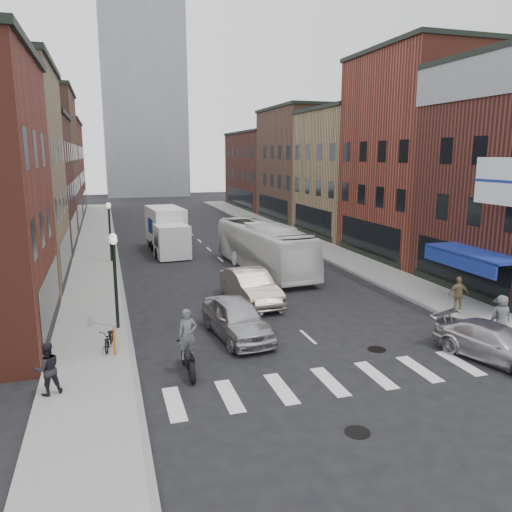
{
  "coord_description": "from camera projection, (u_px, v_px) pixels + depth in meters",
  "views": [
    {
      "loc": [
        -7.65,
        -16.84,
        7.34
      ],
      "look_at": [
        -0.58,
        6.4,
        2.36
      ],
      "focal_mm": 35.0,
      "sensor_mm": 36.0,
      "label": 1
    }
  ],
  "objects": [
    {
      "name": "transit_bus",
      "position": [
        264.0,
        247.0,
        31.68
      ],
      "size": [
        3.59,
        11.12,
        3.04
      ],
      "primitive_type": "imported",
      "rotation": [
        0.0,
        0.0,
        0.1
      ],
      "color": "white",
      "rests_on": "ground"
    },
    {
      "name": "curb_car",
      "position": [
        495.0,
        343.0,
        17.94
      ],
      "size": [
        3.12,
        4.86,
        1.31
      ],
      "primitive_type": "imported",
      "rotation": [
        0.0,
        0.0,
        0.31
      ],
      "color": "#B4B4B9",
      "rests_on": "ground"
    },
    {
      "name": "bldg_right_mid_b",
      "position": [
        364.0,
        173.0,
        45.08
      ],
      "size": [
        10.3,
        10.2,
        11.3
      ],
      "color": "olive",
      "rests_on": "ground"
    },
    {
      "name": "ped_left_solo",
      "position": [
        47.0,
        369.0,
        15.06
      ],
      "size": [
        0.91,
        0.7,
        1.65
      ],
      "primitive_type": "imported",
      "rotation": [
        0.0,
        0.0,
        3.47
      ],
      "color": "black",
      "rests_on": "sidewalk_left"
    },
    {
      "name": "streetlamp_far",
      "position": [
        109.0,
        221.0,
        33.62
      ],
      "size": [
        0.32,
        1.22,
        4.11
      ],
      "color": "black",
      "rests_on": "ground"
    },
    {
      "name": "bldg_right_far_a",
      "position": [
        315.0,
        165.0,
        55.29
      ],
      "size": [
        10.3,
        12.2,
        12.3
      ],
      "color": "brown",
      "rests_on": "ground"
    },
    {
      "name": "ped_right_b",
      "position": [
        459.0,
        294.0,
        23.06
      ],
      "size": [
        1.04,
        0.66,
        1.65
      ],
      "primitive_type": "imported",
      "rotation": [
        0.0,
        0.0,
        2.95
      ],
      "color": "olive",
      "rests_on": "sidewalk_right"
    },
    {
      "name": "motorcycle_rider",
      "position": [
        188.0,
        344.0,
        16.75
      ],
      "size": [
        0.63,
        2.26,
        2.3
      ],
      "rotation": [
        0.0,
        0.0,
        0.01
      ],
      "color": "black",
      "rests_on": "ground"
    },
    {
      "name": "ped_right_c",
      "position": [
        501.0,
        315.0,
        20.08
      ],
      "size": [
        0.9,
        0.7,
        1.64
      ],
      "primitive_type": "imported",
      "rotation": [
        0.0,
        0.0,
        2.9
      ],
      "color": "#5B5D63",
      "rests_on": "sidewalk_right"
    },
    {
      "name": "awning_blue",
      "position": [
        470.0,
        255.0,
        23.8
      ],
      "size": [
        1.8,
        5.0,
        0.78
      ],
      "color": "navy",
      "rests_on": "ground"
    },
    {
      "name": "ground",
      "position": [
        318.0,
        346.0,
        19.44
      ],
      "size": [
        160.0,
        160.0,
        0.0
      ],
      "primitive_type": "plane",
      "color": "black",
      "rests_on": "ground"
    },
    {
      "name": "billboard_sign",
      "position": [
        503.0,
        183.0,
        21.13
      ],
      "size": [
        1.52,
        3.0,
        3.7
      ],
      "color": "black",
      "rests_on": "ground"
    },
    {
      "name": "curb_right",
      "position": [
        288.0,
        243.0,
        42.06
      ],
      "size": [
        0.2,
        74.0,
        0.16
      ],
      "primitive_type": "cube",
      "color": "gray",
      "rests_on": "ground"
    },
    {
      "name": "distant_tower",
      "position": [
        141.0,
        51.0,
        87.52
      ],
      "size": [
        14.0,
        14.0,
        50.0
      ],
      "primitive_type": "cube",
      "color": "#9399A0",
      "rests_on": "ground"
    },
    {
      "name": "bike_rack",
      "position": [
        114.0,
        342.0,
        18.38
      ],
      "size": [
        0.08,
        0.68,
        0.8
      ],
      "color": "#D8590C",
      "rests_on": "sidewalk_left"
    },
    {
      "name": "bldg_left_far_b",
      "position": [
        39.0,
        168.0,
        59.95
      ],
      "size": [
        10.3,
        16.2,
        11.3
      ],
      "color": "maroon",
      "rests_on": "ground"
    },
    {
      "name": "bldg_right_far_b",
      "position": [
        274.0,
        170.0,
        68.61
      ],
      "size": [
        10.3,
        16.2,
        10.3
      ],
      "color": "#4A211A",
      "rests_on": "ground"
    },
    {
      "name": "ped_right_a",
      "position": [
        499.0,
        315.0,
        20.21
      ],
      "size": [
        1.08,
        0.73,
        1.53
      ],
      "primitive_type": "imported",
      "rotation": [
        0.0,
        0.0,
        3.41
      ],
      "color": "black",
      "rests_on": "sidewalk_right"
    },
    {
      "name": "bldg_right_mid_a",
      "position": [
        434.0,
        157.0,
        35.4
      ],
      "size": [
        10.3,
        10.2,
        14.3
      ],
      "color": "maroon",
      "rests_on": "ground"
    },
    {
      "name": "parked_bicycle",
      "position": [
        109.0,
        338.0,
        18.7
      ],
      "size": [
        0.79,
        1.63,
        0.82
      ],
      "primitive_type": "imported",
      "rotation": [
        0.0,
        0.0,
        -0.17
      ],
      "color": "black",
      "rests_on": "sidewalk_left"
    },
    {
      "name": "curb_left",
      "position": [
        116.0,
        252.0,
        38.06
      ],
      "size": [
        0.2,
        74.0,
        0.16
      ],
      "primitive_type": "cube",
      "color": "gray",
      "rests_on": "ground"
    },
    {
      "name": "sidewalk_left",
      "position": [
        96.0,
        252.0,
        37.62
      ],
      "size": [
        3.0,
        74.0,
        0.15
      ],
      "primitive_type": "cube",
      "color": "gray",
      "rests_on": "ground"
    },
    {
      "name": "sedan_left_far",
      "position": [
        251.0,
        287.0,
        24.93
      ],
      "size": [
        2.11,
        5.16,
        1.66
      ],
      "primitive_type": "imported",
      "rotation": [
        0.0,
        0.0,
        0.07
      ],
      "color": "#AB9D8A",
      "rests_on": "ground"
    },
    {
      "name": "bldg_left_far_a",
      "position": [
        20.0,
        161.0,
        46.63
      ],
      "size": [
        10.3,
        12.2,
        13.3
      ],
      "color": "brown",
      "rests_on": "ground"
    },
    {
      "name": "streetlamp_near",
      "position": [
        114.0,
        264.0,
        20.5
      ],
      "size": [
        0.32,
        1.22,
        4.11
      ],
      "color": "black",
      "rests_on": "ground"
    },
    {
      "name": "crosswalk_stripes",
      "position": [
        354.0,
        378.0,
        16.63
      ],
      "size": [
        12.0,
        2.2,
        0.01
      ],
      "primitive_type": "cube",
      "color": "silver",
      "rests_on": "ground"
    },
    {
      "name": "box_truck",
      "position": [
        167.0,
        231.0,
        37.6
      ],
      "size": [
        2.74,
        7.77,
        3.31
      ],
      "rotation": [
        0.0,
        0.0,
        0.09
      ],
      "color": "white",
      "rests_on": "ground"
    },
    {
      "name": "sidewalk_right",
      "position": [
        305.0,
        241.0,
        42.47
      ],
      "size": [
        3.0,
        74.0,
        0.15
      ],
      "primitive_type": "cube",
      "color": "gray",
      "rests_on": "ground"
    },
    {
      "name": "sedan_left_near",
      "position": [
        237.0,
        318.0,
        20.24
      ],
      "size": [
        2.4,
        4.88,
        1.6
      ],
      "primitive_type": "imported",
      "rotation": [
        0.0,
        0.0,
        0.11
      ],
      "color": "#B1B1B6",
      "rests_on": "ground"
    }
  ]
}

